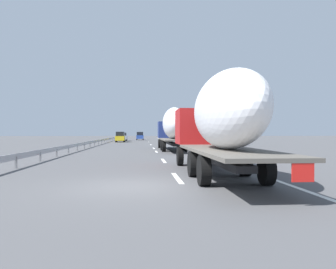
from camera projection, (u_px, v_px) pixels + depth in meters
ground_plane at (139, 144)px, 51.12m from camera, size 260.00×260.00×0.00m
lane_stripe_0 at (177, 178)px, 13.39m from camera, size 3.20×0.20×0.01m
lane_stripe_1 at (164, 161)px, 21.56m from camera, size 3.20×0.20×0.01m
lane_stripe_2 at (156, 152)px, 31.82m from camera, size 3.20×0.20×0.01m
lane_stripe_3 at (154, 148)px, 38.52m from camera, size 3.20×0.20×0.01m
lane_stripe_4 at (151, 145)px, 50.07m from camera, size 3.20×0.20×0.01m
lane_stripe_5 at (149, 142)px, 64.91m from camera, size 3.20×0.20×0.01m
lane_stripe_6 at (149, 142)px, 63.52m from camera, size 3.20×0.20×0.01m
lane_stripe_7 at (147, 140)px, 81.83m from camera, size 3.20×0.20×0.01m
lane_stripe_8 at (147, 140)px, 82.38m from camera, size 3.20×0.20×0.01m
lane_stripe_9 at (147, 139)px, 90.17m from camera, size 3.20×0.20×0.01m
edge_line_right at (172, 143)px, 56.54m from camera, size 110.00×0.20×0.01m
truck_lead at (173, 126)px, 34.31m from camera, size 14.24×2.55×4.31m
truck_trailing at (219, 119)px, 13.82m from camera, size 12.99×2.55×4.13m
car_blue_sedan at (140, 136)px, 81.77m from camera, size 4.68×1.76×1.98m
car_yellow_coupe at (120, 137)px, 63.55m from camera, size 4.51×1.72×1.98m
car_silver_hatch at (123, 137)px, 72.54m from camera, size 4.50×1.79×1.79m
road_sign at (183, 129)px, 51.34m from camera, size 0.10×0.90×3.42m
tree_0 at (193, 122)px, 75.27m from camera, size 3.53×3.53×6.59m
tree_1 at (192, 124)px, 68.03m from camera, size 2.63×2.63×5.82m
tree_2 at (186, 122)px, 95.88m from camera, size 2.55×2.55×7.75m
tree_3 at (188, 125)px, 80.71m from camera, size 3.66×3.66×6.11m
tree_4 at (225, 114)px, 46.39m from camera, size 2.94×2.94×6.89m
guardrail_median at (102, 140)px, 53.63m from camera, size 94.00×0.10×0.76m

